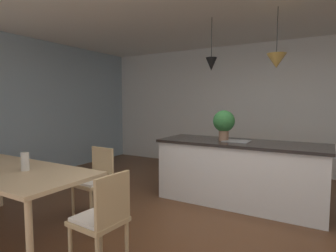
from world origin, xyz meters
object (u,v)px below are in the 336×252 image
object	(u,v)px
chair_far_right	(95,179)
potted_plant_on_island	(224,122)
dining_table	(9,175)
kitchen_island	(239,172)
vase_on_dining_table	(25,162)
chair_kitchen_end	(103,218)

from	to	relation	value
chair_far_right	potted_plant_on_island	world-z (taller)	potted_plant_on_island
dining_table	kitchen_island	distance (m)	2.95
dining_table	potted_plant_on_island	bearing A→B (deg)	52.44
chair_far_right	vase_on_dining_table	bearing A→B (deg)	-107.49
dining_table	vase_on_dining_table	xyz separation A→B (m)	(0.21, 0.06, 0.16)
kitchen_island	potted_plant_on_island	size ratio (longest dim) A/B	5.23
vase_on_dining_table	chair_kitchen_end	bearing A→B (deg)	-2.89
kitchen_island	vase_on_dining_table	size ratio (longest dim) A/B	11.82
potted_plant_on_island	dining_table	bearing A→B (deg)	-127.56
chair_kitchen_end	kitchen_island	xyz separation A→B (m)	(0.56, 2.21, -0.01)
chair_far_right	chair_kitchen_end	size ratio (longest dim) A/B	1.00
chair_kitchen_end	vase_on_dining_table	distance (m)	1.22
dining_table	chair_far_right	world-z (taller)	chair_far_right
chair_kitchen_end	vase_on_dining_table	bearing A→B (deg)	177.11
chair_far_right	vase_on_dining_table	size ratio (longest dim) A/B	4.41
dining_table	vase_on_dining_table	distance (m)	0.27
kitchen_island	vase_on_dining_table	bearing A→B (deg)	-128.80
chair_kitchen_end	vase_on_dining_table	size ratio (longest dim) A/B	4.41
dining_table	potted_plant_on_island	distance (m)	2.83
dining_table	kitchen_island	bearing A→B (deg)	48.62
chair_kitchen_end	potted_plant_on_island	bearing A→B (deg)	82.00
kitchen_island	vase_on_dining_table	world-z (taller)	vase_on_dining_table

